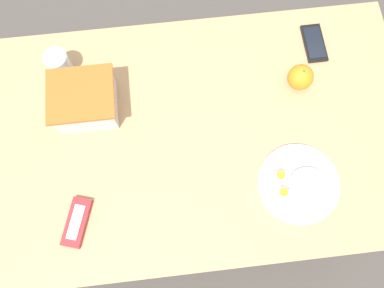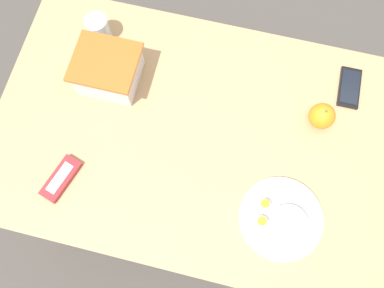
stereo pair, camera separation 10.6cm
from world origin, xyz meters
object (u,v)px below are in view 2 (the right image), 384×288
object	(u,v)px
rice_plate	(281,218)
cell_phone	(349,88)
drinking_glass	(99,29)
food_container	(109,71)
candy_bar	(61,178)
orange_fruit	(322,116)

from	to	relation	value
rice_plate	cell_phone	world-z (taller)	rice_plate
drinking_glass	food_container	bearing A→B (deg)	-60.62
cell_phone	candy_bar	bearing A→B (deg)	-148.03
orange_fruit	drinking_glass	xyz separation A→B (m)	(-0.71, 0.12, 0.01)
rice_plate	candy_bar	size ratio (longest dim) A/B	1.61
cell_phone	drinking_glass	distance (m)	0.79
food_container	drinking_glass	xyz separation A→B (m)	(-0.08, 0.13, -0.00)
food_container	orange_fruit	xyz separation A→B (m)	(0.64, 0.01, -0.01)
food_container	rice_plate	world-z (taller)	food_container
orange_fruit	rice_plate	size ratio (longest dim) A/B	0.33
cell_phone	drinking_glass	xyz separation A→B (m)	(-0.79, -0.01, 0.04)
drinking_glass	cell_phone	bearing A→B (deg)	0.41
rice_plate	candy_bar	bearing A→B (deg)	-176.70
candy_bar	rice_plate	bearing A→B (deg)	3.30
rice_plate	drinking_glass	distance (m)	0.79
orange_fruit	candy_bar	world-z (taller)	orange_fruit
rice_plate	candy_bar	world-z (taller)	rice_plate
orange_fruit	rice_plate	world-z (taller)	orange_fruit
candy_bar	food_container	bearing A→B (deg)	82.33
candy_bar	cell_phone	bearing A→B (deg)	31.97
orange_fruit	candy_bar	size ratio (longest dim) A/B	0.53
rice_plate	cell_phone	size ratio (longest dim) A/B	1.73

